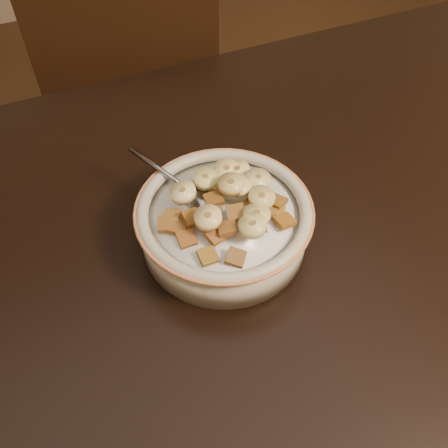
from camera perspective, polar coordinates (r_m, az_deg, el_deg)
name	(u,v)px	position (r m, az deg, el deg)	size (l,w,h in m)	color
table	(277,273)	(0.62, 6.07, -5.56)	(1.40, 0.90, 0.04)	black
chair	(162,177)	(1.14, -7.09, 5.38)	(0.40, 0.40, 0.89)	black
cereal_bowl	(224,227)	(0.60, 0.00, -0.36)	(0.20, 0.20, 0.05)	#AFA79B
milk	(224,214)	(0.59, 0.00, 1.14)	(0.17, 0.17, 0.00)	white
spoon	(202,199)	(0.60, -2.48, 2.82)	(0.04, 0.05, 0.01)	gray
cereal_square_0	(223,188)	(0.59, -0.16, 4.14)	(0.02, 0.02, 0.01)	brown
cereal_square_1	(212,214)	(0.56, -1.35, 1.10)	(0.02, 0.02, 0.01)	brown
cereal_square_2	(256,228)	(0.56, 3.70, -0.43)	(0.02, 0.02, 0.01)	brown
cereal_square_3	(277,212)	(0.59, 6.03, 1.38)	(0.02, 0.02, 0.01)	#9D6D1E
cereal_square_4	(203,184)	(0.61, -2.39, 4.64)	(0.02, 0.02, 0.01)	brown
cereal_square_5	(285,221)	(0.57, 6.98, 0.35)	(0.02, 0.02, 0.01)	#995B1C
cereal_square_6	(178,227)	(0.57, -5.25, -0.29)	(0.02, 0.02, 0.01)	brown
cereal_square_7	(208,256)	(0.54, -1.84, -3.69)	(0.02, 0.02, 0.01)	olive
cereal_square_8	(215,235)	(0.55, -0.98, -1.28)	(0.02, 0.02, 0.01)	#9D612F
cereal_square_9	(187,239)	(0.56, -4.29, -1.69)	(0.02, 0.02, 0.01)	#9B5323
cereal_square_10	(252,206)	(0.57, 3.20, 2.08)	(0.02, 0.02, 0.01)	brown
cereal_square_11	(216,186)	(0.59, -0.90, 4.34)	(0.02, 0.02, 0.01)	brown
cereal_square_12	(277,201)	(0.59, 6.05, 2.58)	(0.02, 0.02, 0.01)	brown
cereal_square_13	(236,213)	(0.56, 1.36, 1.30)	(0.02, 0.02, 0.01)	brown
cereal_square_14	(192,217)	(0.56, -3.69, 0.75)	(0.02, 0.02, 0.01)	brown
cereal_square_15	(167,224)	(0.57, -6.58, -0.03)	(0.02, 0.02, 0.01)	brown
cereal_square_16	(260,191)	(0.60, 4.09, 3.76)	(0.02, 0.02, 0.01)	brown
cereal_square_17	(236,257)	(0.54, 1.36, -3.83)	(0.02, 0.02, 0.01)	brown
cereal_square_18	(203,183)	(0.61, -2.39, 4.71)	(0.02, 0.02, 0.01)	#945F27
cereal_square_19	(228,228)	(0.55, 0.41, -0.47)	(0.02, 0.02, 0.01)	#935C2B
cereal_square_20	(171,216)	(0.58, -6.02, 0.89)	(0.02, 0.02, 0.01)	olive
cereal_square_21	(214,199)	(0.57, -1.20, 2.84)	(0.02, 0.02, 0.01)	brown
banana_slice_0	(239,185)	(0.58, 1.69, 4.43)	(0.03, 0.03, 0.01)	#F8EE9D
banana_slice_1	(208,218)	(0.55, -1.83, 0.72)	(0.03, 0.03, 0.01)	#F5D17C
banana_slice_2	(258,179)	(0.59, 3.90, 5.12)	(0.03, 0.03, 0.01)	#CDC27A
banana_slice_3	(227,170)	(0.61, 0.30, 6.18)	(0.03, 0.03, 0.01)	#FAEC8F
banana_slice_4	(257,215)	(0.55, 3.75, 0.99)	(0.03, 0.03, 0.01)	#D5C37E
banana_slice_5	(253,226)	(0.54, 3.30, -0.18)	(0.03, 0.03, 0.01)	#E9D174
banana_slice_6	(206,179)	(0.59, -2.11, 5.16)	(0.03, 0.03, 0.01)	#DED583
banana_slice_7	(262,198)	(0.57, 4.32, 3.01)	(0.03, 0.03, 0.01)	#D0B86E
banana_slice_8	(183,192)	(0.58, -4.73, 3.61)	(0.03, 0.03, 0.01)	beige
banana_slice_9	(237,171)	(0.61, 1.50, 6.10)	(0.03, 0.03, 0.01)	#FFE490
banana_slice_10	(231,184)	(0.57, 0.83, 4.56)	(0.03, 0.03, 0.01)	#D3BA76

